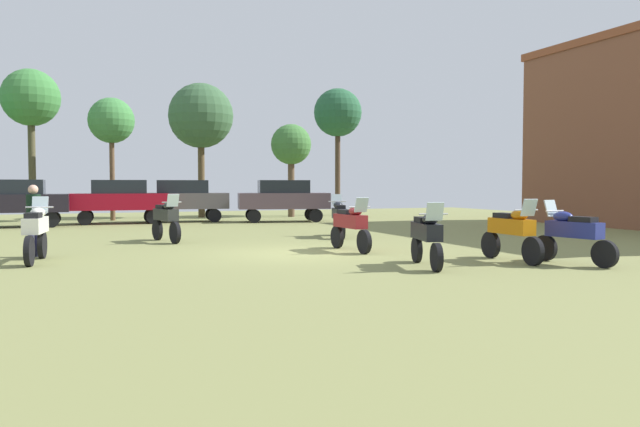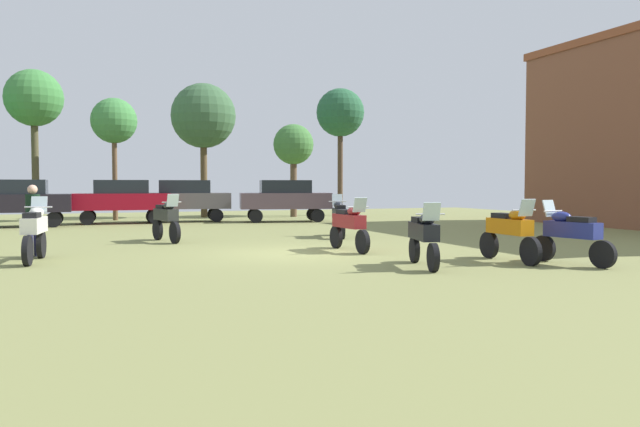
% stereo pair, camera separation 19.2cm
% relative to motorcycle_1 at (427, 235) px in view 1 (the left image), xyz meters
% --- Properties ---
extents(ground_plane, '(44.00, 52.00, 0.02)m').
position_rel_motorcycle_1_xyz_m(ground_plane, '(-1.67, 3.56, -0.72)').
color(ground_plane, olive).
extents(motorcycle_1, '(0.79, 2.11, 1.44)m').
position_rel_motorcycle_1_xyz_m(motorcycle_1, '(0.00, 0.00, 0.00)').
color(motorcycle_1, black).
rests_on(motorcycle_1, ground).
extents(motorcycle_2, '(0.62, 2.25, 1.47)m').
position_rel_motorcycle_1_xyz_m(motorcycle_2, '(-0.20, 3.57, 0.02)').
color(motorcycle_2, black).
rests_on(motorcycle_2, ground).
extents(motorcycle_3, '(0.70, 2.12, 1.44)m').
position_rel_motorcycle_1_xyz_m(motorcycle_3, '(3.33, -0.79, 0.00)').
color(motorcycle_3, black).
rests_on(motorcycle_3, ground).
extents(motorcycle_4, '(0.75, 2.13, 1.51)m').
position_rel_motorcycle_1_xyz_m(motorcycle_4, '(-4.47, 8.11, 0.03)').
color(motorcycle_4, black).
rests_on(motorcycle_4, ground).
extents(motorcycle_5, '(0.64, 2.20, 1.51)m').
position_rel_motorcycle_1_xyz_m(motorcycle_5, '(-7.97, 4.07, 0.04)').
color(motorcycle_5, black).
rests_on(motorcycle_5, ground).
extents(motorcycle_6, '(0.62, 2.22, 1.48)m').
position_rel_motorcycle_1_xyz_m(motorcycle_6, '(2.33, 0.07, 0.02)').
color(motorcycle_6, black).
rests_on(motorcycle_6, ground).
extents(motorcycle_7, '(0.80, 2.13, 1.46)m').
position_rel_motorcycle_1_xyz_m(motorcycle_7, '(1.27, 7.77, 0.01)').
color(motorcycle_7, black).
rests_on(motorcycle_7, ground).
extents(car_1, '(4.34, 1.89, 2.00)m').
position_rel_motorcycle_1_xyz_m(car_1, '(-9.50, 17.21, 0.46)').
color(car_1, black).
rests_on(car_1, ground).
extents(car_2, '(4.57, 2.62, 2.00)m').
position_rel_motorcycle_1_xyz_m(car_2, '(2.21, 16.71, 0.46)').
color(car_2, black).
rests_on(car_2, ground).
extents(car_3, '(4.40, 2.06, 2.00)m').
position_rel_motorcycle_1_xyz_m(car_3, '(-5.22, 18.14, 0.46)').
color(car_3, black).
rests_on(car_3, ground).
extents(car_4, '(4.48, 2.28, 2.00)m').
position_rel_motorcycle_1_xyz_m(car_4, '(-2.33, 18.41, 0.46)').
color(car_4, black).
rests_on(car_4, ground).
extents(person_1, '(0.47, 0.47, 1.79)m').
position_rel_motorcycle_1_xyz_m(person_1, '(-8.08, 5.20, 0.35)').
color(person_1, '#2A2A4F').
rests_on(person_1, ground).
extents(tree_2, '(2.77, 2.77, 7.34)m').
position_rel_motorcycle_1_xyz_m(tree_2, '(7.10, 21.51, 5.17)').
color(tree_2, '#4C3929').
rests_on(tree_2, ground).
extents(tree_3, '(2.25, 2.25, 6.10)m').
position_rel_motorcycle_1_xyz_m(tree_3, '(-5.37, 20.90, 4.20)').
color(tree_3, brown).
rests_on(tree_3, ground).
extents(tree_5, '(3.50, 3.50, 7.28)m').
position_rel_motorcycle_1_xyz_m(tree_5, '(-0.69, 22.19, 4.78)').
color(tree_5, brown).
rests_on(tree_5, ground).
extents(tree_6, '(2.23, 2.23, 5.13)m').
position_rel_motorcycle_1_xyz_m(tree_6, '(4.04, 20.91, 3.21)').
color(tree_6, brown).
rests_on(tree_6, ground).
extents(tree_8, '(2.81, 2.81, 7.50)m').
position_rel_motorcycle_1_xyz_m(tree_8, '(-9.08, 22.33, 5.29)').
color(tree_8, '#4C472E').
rests_on(tree_8, ground).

